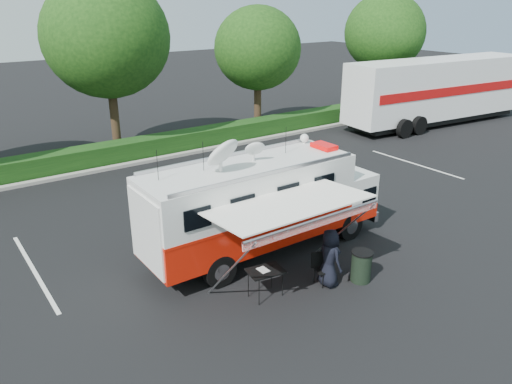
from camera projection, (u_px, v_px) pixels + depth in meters
ground_plane at (265, 250)px, 16.36m from camera, size 120.00×120.00×0.00m
back_border at (131, 56)px, 24.96m from camera, size 60.00×6.14×8.87m
stall_lines at (206, 223)px, 18.37m from camera, size 24.12×5.50×0.01m
command_truck at (263, 204)px, 15.71m from camera, size 8.17×2.25×3.92m
awning at (293, 208)px, 13.24m from camera, size 4.46×2.33×2.70m
person at (328, 284)px, 14.42m from camera, size 0.59×0.87×1.74m
folding_table at (266, 272)px, 13.58m from camera, size 1.07×0.83×0.83m
folding_chair at (321, 265)px, 14.35m from camera, size 0.58×0.61×0.95m
trash_bin at (361, 266)px, 14.46m from camera, size 0.63×0.63×0.94m
semi_trailer at (437, 90)px, 31.98m from camera, size 13.63×4.14×4.14m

